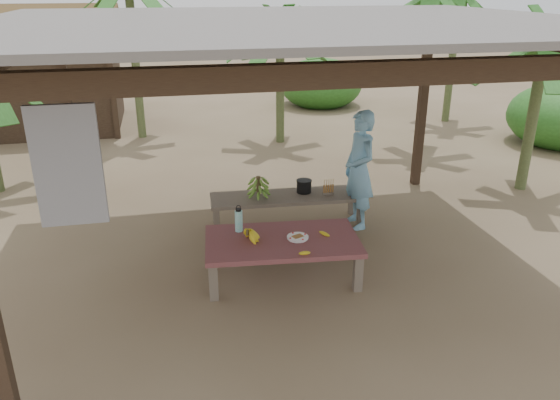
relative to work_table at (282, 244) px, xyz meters
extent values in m
plane|color=brown|center=(0.19, 0.40, -0.43)|extent=(80.00, 80.00, 0.00)
cube|color=black|center=(-2.61, 2.70, 0.92)|extent=(0.13, 0.13, 2.70)
cube|color=black|center=(2.99, 2.70, 0.92)|extent=(0.13, 0.13, 2.70)
cube|color=black|center=(0.19, -1.90, 2.27)|extent=(5.80, 0.14, 0.18)
cube|color=black|center=(0.19, 2.70, 2.27)|extent=(5.80, 0.14, 0.18)
cube|color=black|center=(-2.61, 0.40, 2.27)|extent=(0.14, 4.80, 0.18)
cube|color=black|center=(2.99, 0.40, 2.27)|extent=(0.14, 4.80, 0.18)
cube|color=slate|center=(0.19, 0.40, 2.49)|extent=(6.60, 5.60, 0.06)
cube|color=slate|center=(-1.91, -1.90, 1.72)|extent=(0.45, 0.05, 0.85)
cube|color=brown|center=(-0.86, -0.34, -0.21)|extent=(0.11, 0.11, 0.44)
cube|color=brown|center=(0.78, -0.49, -0.21)|extent=(0.11, 0.11, 0.44)
cube|color=brown|center=(-0.78, 0.49, -0.21)|extent=(0.11, 0.11, 0.44)
cube|color=brown|center=(0.86, 0.34, -0.21)|extent=(0.11, 0.11, 0.44)
cube|color=maroon|center=(0.00, 0.00, 0.04)|extent=(1.89, 1.16, 0.06)
cube|color=brown|center=(-0.64, 1.31, -0.23)|extent=(0.08, 0.08, 0.40)
cube|color=brown|center=(1.41, 1.19, -0.23)|extent=(0.08, 0.08, 0.40)
cube|color=brown|center=(-0.62, 1.77, -0.23)|extent=(0.08, 0.08, 0.40)
cube|color=brown|center=(1.44, 1.65, -0.23)|extent=(0.08, 0.08, 0.40)
cube|color=brown|center=(0.40, 1.48, -0.01)|extent=(2.23, 0.73, 0.05)
cylinder|color=white|center=(0.18, -0.04, 0.07)|extent=(0.23, 0.23, 0.01)
cylinder|color=white|center=(0.18, -0.04, 0.09)|extent=(0.25, 0.25, 0.02)
cube|color=brown|center=(0.18, -0.04, 0.09)|extent=(0.15, 0.13, 0.02)
ellipsoid|color=yellow|center=(0.16, -0.44, 0.09)|extent=(0.15, 0.07, 0.04)
ellipsoid|color=yellow|center=(0.51, -0.01, 0.09)|extent=(0.13, 0.14, 0.04)
cylinder|color=#3EC4BB|center=(-0.47, 0.33, 0.20)|extent=(0.09, 0.09, 0.26)
cylinder|color=black|center=(-0.47, 0.33, 0.34)|extent=(0.07, 0.07, 0.03)
torus|color=black|center=(-0.47, 0.33, 0.37)|extent=(0.06, 0.01, 0.06)
cylinder|color=black|center=(0.67, 1.55, 0.11)|extent=(0.21, 0.21, 0.18)
imported|color=#6EA9D0|center=(1.38, 1.23, 0.41)|extent=(0.48, 0.66, 1.70)
cube|color=black|center=(-4.31, 8.40, 0.57)|extent=(4.00, 3.00, 2.00)
cube|color=brown|center=(-4.31, 7.55, 1.92)|extent=(4.40, 1.73, 1.00)
cube|color=brown|center=(-4.31, 9.25, 1.92)|extent=(4.40, 1.73, 1.00)
cylinder|color=#596638|center=(4.06, 4.83, 1.16)|extent=(0.18, 0.18, 3.20)
cylinder|color=#596638|center=(1.23, 5.84, 0.84)|extent=(0.18, 0.18, 2.55)
cylinder|color=#596638|center=(-1.77, 6.90, 1.31)|extent=(0.18, 0.18, 3.48)
cylinder|color=#596638|center=(4.66, 2.08, 0.84)|extent=(0.18, 0.18, 2.55)
cylinder|color=#596638|center=(5.77, 6.85, 1.13)|extent=(0.18, 0.18, 3.13)
camera|label=1|loc=(-1.24, -5.64, 2.88)|focal=35.00mm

